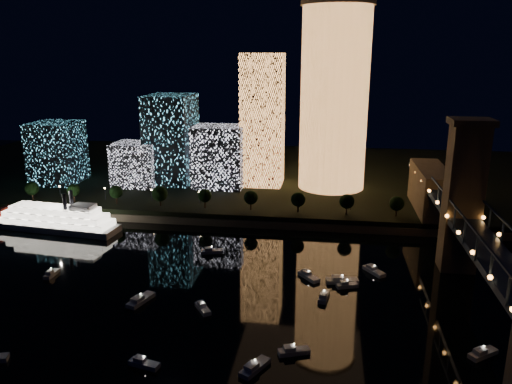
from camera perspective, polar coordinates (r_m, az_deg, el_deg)
ground at (r=133.32m, az=-2.22°, el=-15.83°), size 520.00×520.00×0.00m
far_bank at (r=280.64m, az=3.70°, el=1.82°), size 420.00×160.00×5.00m
seawall at (r=206.40m, az=1.91°, el=-3.60°), size 420.00×6.00×3.00m
tower_cylindrical at (r=243.78m, az=8.93°, el=10.57°), size 34.00×34.00×87.07m
tower_rectangular at (r=248.88m, az=0.77°, el=8.19°), size 20.23×20.23×64.36m
midrise_blocks at (r=258.44m, az=-12.02°, el=4.82°), size 106.92×36.65×44.22m
truss_bridge at (r=134.44m, az=26.85°, el=-9.54°), size 13.00×266.00×50.00m
riverboat at (r=219.32m, az=-22.40°, el=-2.87°), size 56.88×17.67×16.86m
motorboats at (r=145.32m, az=-0.21°, el=-12.59°), size 130.22×76.12×2.78m
esplanade_trees at (r=214.27m, az=-5.67°, el=-0.42°), size 166.08×6.82×8.91m
street_lamps at (r=221.42m, az=-6.50°, el=-0.31°), size 132.70×0.70×5.65m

